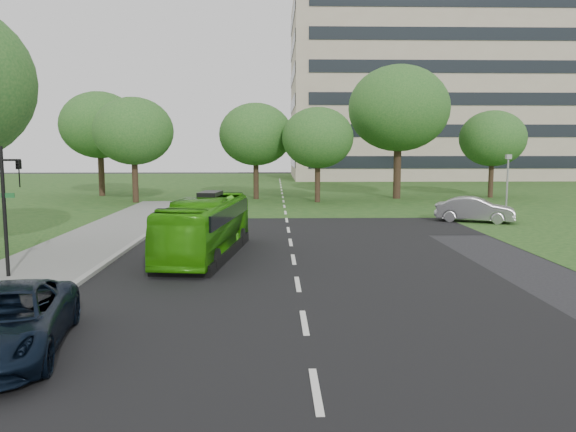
% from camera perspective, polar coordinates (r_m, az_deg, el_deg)
% --- Properties ---
extents(ground, '(160.00, 160.00, 0.00)m').
position_cam_1_polar(ground, '(20.21, 0.76, -5.61)').
color(ground, black).
rests_on(ground, ground).
extents(street_surfaces, '(120.00, 120.00, 0.15)m').
position_cam_1_polar(street_surfaces, '(42.68, -0.90, 1.11)').
color(street_surfaces, black).
rests_on(street_surfaces, ground).
extents(office_building, '(40.10, 20.10, 25.00)m').
position_cam_1_polar(office_building, '(85.15, 14.40, 12.24)').
color(office_building, tan).
rests_on(office_building, ground).
extents(tree_park_a, '(6.29, 6.29, 8.36)m').
position_cam_1_polar(tree_park_a, '(46.52, -15.42, 8.30)').
color(tree_park_a, black).
rests_on(tree_park_a, ground).
extents(tree_park_b, '(6.20, 6.20, 8.13)m').
position_cam_1_polar(tree_park_b, '(47.96, -3.30, 8.27)').
color(tree_park_b, black).
rests_on(tree_park_b, ground).
extents(tree_park_c, '(5.72, 5.72, 7.59)m').
position_cam_1_polar(tree_park_c, '(45.13, 3.05, 7.93)').
color(tree_park_c, black).
rests_on(tree_park_c, ground).
extents(tree_park_d, '(8.57, 8.57, 11.33)m').
position_cam_1_polar(tree_park_d, '(49.32, 11.18, 10.66)').
color(tree_park_d, black).
rests_on(tree_park_d, ground).
extents(tree_park_e, '(5.70, 5.70, 7.60)m').
position_cam_1_polar(tree_park_e, '(52.40, 20.08, 7.40)').
color(tree_park_e, black).
rests_on(tree_park_e, ground).
extents(tree_park_f, '(7.03, 7.03, 9.38)m').
position_cam_1_polar(tree_park_f, '(53.76, -18.60, 8.74)').
color(tree_park_f, black).
rests_on(tree_park_f, ground).
extents(bus, '(3.05, 8.80, 2.40)m').
position_cam_1_polar(bus, '(22.96, -8.35, -1.11)').
color(bus, '#30920B').
rests_on(bus, ground).
extents(sedan, '(4.77, 3.22, 1.49)m').
position_cam_1_polar(sedan, '(35.00, 18.46, 0.63)').
color(sedan, '#A2A1A6').
rests_on(sedan, ground).
extents(suv, '(3.31, 5.56, 1.45)m').
position_cam_1_polar(suv, '(13.55, -26.85, -9.56)').
color(suv, black).
rests_on(suv, ground).
extents(traffic_light, '(0.72, 0.21, 4.44)m').
position_cam_1_polar(traffic_light, '(20.56, -26.55, 1.24)').
color(traffic_light, black).
rests_on(traffic_light, ground).
extents(camera_pole, '(0.41, 0.38, 3.97)m').
position_cam_1_polar(camera_pole, '(37.58, 21.40, 3.69)').
color(camera_pole, gray).
rests_on(camera_pole, ground).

